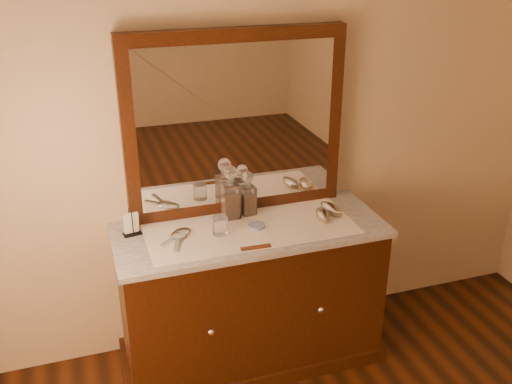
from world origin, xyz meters
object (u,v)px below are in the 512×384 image
at_px(comb, 256,247).
at_px(decanter_left, 231,198).
at_px(napkin_rack, 131,224).
at_px(dresser_cabinet, 250,297).
at_px(hand_mirror_outer, 178,237).
at_px(hand_mirror_inner, 180,234).
at_px(decanter_right, 248,198).
at_px(pin_dish, 257,226).
at_px(brush_near, 322,215).
at_px(mirror_frame, 236,124).
at_px(brush_far, 331,209).

relative_size(comb, decanter_left, 0.51).
relative_size(napkin_rack, decanter_left, 0.47).
relative_size(dresser_cabinet, hand_mirror_outer, 6.27).
bearing_deg(hand_mirror_inner, decanter_right, 17.46).
relative_size(decanter_left, decanter_right, 1.19).
distance_m(pin_dish, comb, 0.22).
bearing_deg(hand_mirror_inner, brush_near, -4.25).
distance_m(comb, hand_mirror_inner, 0.41).
xyz_separation_m(mirror_frame, hand_mirror_outer, (-0.39, -0.25, -0.49)).
xyz_separation_m(dresser_cabinet, brush_near, (0.40, -0.03, 0.47)).
relative_size(mirror_frame, decanter_right, 4.74).
xyz_separation_m(decanter_right, brush_near, (0.37, -0.19, -0.08)).
distance_m(comb, napkin_rack, 0.66).
distance_m(decanter_right, brush_far, 0.47).
xyz_separation_m(napkin_rack, hand_mirror_outer, (0.22, -0.13, -0.04)).
xyz_separation_m(dresser_cabinet, decanter_right, (0.04, 0.15, 0.54)).
height_order(napkin_rack, hand_mirror_inner, napkin_rack).
xyz_separation_m(pin_dish, comb, (-0.07, -0.21, -0.00)).
bearing_deg(hand_mirror_inner, mirror_frame, 30.52).
relative_size(mirror_frame, hand_mirror_outer, 5.37).
distance_m(decanter_left, brush_far, 0.57).
bearing_deg(brush_near, comb, -156.84).
height_order(pin_dish, decanter_left, decanter_left).
xyz_separation_m(pin_dish, hand_mirror_outer, (-0.42, 0.01, 0.00)).
bearing_deg(brush_near, brush_far, 35.21).
height_order(pin_dish, comb, pin_dish).
distance_m(dresser_cabinet, mirror_frame, 0.97).
distance_m(dresser_cabinet, brush_near, 0.62).
bearing_deg(pin_dish, comb, -109.43).
bearing_deg(napkin_rack, dresser_cabinet, -11.38).
height_order(dresser_cabinet, pin_dish, pin_dish).
xyz_separation_m(comb, hand_mirror_inner, (-0.33, 0.25, 0.01)).
distance_m(mirror_frame, napkin_rack, 0.76).
relative_size(dresser_cabinet, comb, 9.13).
height_order(dresser_cabinet, napkin_rack, napkin_rack).
relative_size(brush_near, hand_mirror_inner, 0.82).
distance_m(brush_far, hand_mirror_inner, 0.85).
bearing_deg(pin_dish, decanter_right, 88.42).
bearing_deg(brush_far, comb, -154.88).
xyz_separation_m(napkin_rack, decanter_right, (0.64, 0.03, 0.04)).
bearing_deg(napkin_rack, hand_mirror_inner, -22.72).
distance_m(napkin_rack, brush_far, 1.09).
height_order(pin_dish, hand_mirror_outer, hand_mirror_outer).
bearing_deg(mirror_frame, hand_mirror_outer, -146.92).
xyz_separation_m(decanter_left, brush_near, (0.47, -0.18, -0.09)).
height_order(pin_dish, decanter_right, decanter_right).
xyz_separation_m(brush_near, hand_mirror_inner, (-0.78, 0.06, -0.01)).
xyz_separation_m(napkin_rack, brush_far, (1.08, -0.10, -0.03)).
bearing_deg(brush_near, decanter_right, 152.99).
xyz_separation_m(dresser_cabinet, brush_far, (0.48, 0.02, 0.47)).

